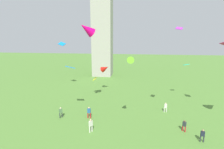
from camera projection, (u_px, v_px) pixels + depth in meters
name	position (u px, v px, depth m)	size (l,w,h in m)	color
person_0	(165.00, 107.00, 27.41)	(0.50, 0.27, 1.62)	silver
person_1	(203.00, 135.00, 19.52)	(0.50, 0.28, 1.61)	#2D3338
person_2	(89.00, 112.00, 25.35)	(0.56, 0.29, 1.80)	red
person_3	(61.00, 112.00, 25.52)	(0.47, 0.49, 1.66)	#2D3338
person_4	(91.00, 125.00, 21.58)	(0.48, 0.54, 1.80)	silver
person_5	(184.00, 125.00, 21.73)	(0.46, 0.47, 1.60)	red
kite_flying_0	(179.00, 28.00, 21.36)	(1.15, 1.31, 0.49)	#B830D5
kite_flying_1	(95.00, 79.00, 33.51)	(0.79, 1.25, 0.74)	yellow
kite_flying_4	(62.00, 44.00, 36.67)	(1.76, 1.30, 0.92)	#0F7EDC
kite_flying_5	(87.00, 29.00, 24.41)	(2.85, 2.77, 2.34)	#E70470
kite_flying_6	(105.00, 68.00, 36.35)	(2.42, 2.04, 1.86)	red
kite_flying_7	(70.00, 67.00, 24.91)	(1.72, 1.44, 0.57)	#227BB7
kite_flying_8	(186.00, 65.00, 31.85)	(1.05, 0.76, 0.35)	#1CD6A0
kite_flying_9	(131.00, 59.00, 19.79)	(0.99, 1.35, 0.95)	#85DE36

